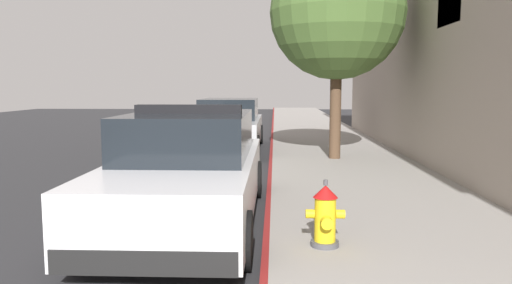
# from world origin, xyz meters

# --- Properties ---
(ground_plane) EXTENTS (32.51, 60.00, 0.20)m
(ground_plane) POSITION_xyz_m (-4.26, 10.00, -0.10)
(ground_plane) COLOR #2B2B2D
(sidewalk_pavement) EXTENTS (3.47, 60.00, 0.14)m
(sidewalk_pavement) POSITION_xyz_m (1.74, 10.00, 0.07)
(sidewalk_pavement) COLOR gray
(sidewalk_pavement) RESTS_ON ground
(curb_painted_edge) EXTENTS (0.08, 60.00, 0.14)m
(curb_painted_edge) POSITION_xyz_m (-0.04, 10.00, 0.07)
(curb_painted_edge) COLOR maroon
(curb_painted_edge) RESTS_ON ground
(police_cruiser) EXTENTS (1.94, 4.84, 1.68)m
(police_cruiser) POSITION_xyz_m (-1.15, 5.16, 0.74)
(police_cruiser) COLOR white
(police_cruiser) RESTS_ON ground
(parked_car_silver_ahead) EXTENTS (1.94, 4.84, 1.56)m
(parked_car_silver_ahead) POSITION_xyz_m (-1.32, 13.18, 0.74)
(parked_car_silver_ahead) COLOR #B2B5BA
(parked_car_silver_ahead) RESTS_ON ground
(fire_hydrant) EXTENTS (0.44, 0.40, 0.76)m
(fire_hydrant) POSITION_xyz_m (0.63, 3.82, 0.49)
(fire_hydrant) COLOR #4C4C51
(fire_hydrant) RESTS_ON sidewalk_pavement
(street_tree) EXTENTS (3.29, 3.29, 5.24)m
(street_tree) POSITION_xyz_m (1.56, 10.66, 3.72)
(street_tree) COLOR brown
(street_tree) RESTS_ON sidewalk_pavement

